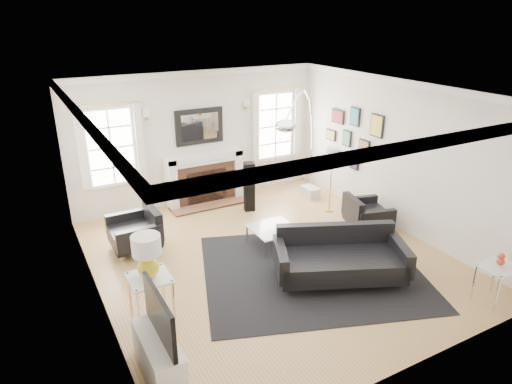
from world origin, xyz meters
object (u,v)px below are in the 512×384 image
coffee_table (273,229)px  armchair_right (365,214)px  sofa (339,258)px  armchair_left (137,232)px  arc_floor_lamp (300,148)px  fireplace (205,178)px  gourd_lamp (147,254)px

coffee_table → armchair_right: bearing=-8.8°
sofa → armchair_left: sofa is taller
arc_floor_lamp → fireplace: bearing=134.2°
fireplace → armchair_right: size_ratio=1.74×
fireplace → arc_floor_lamp: arc_floor_lamp is taller
armchair_right → fireplace: bearing=128.3°
sofa → gourd_lamp: (-2.83, 0.47, 0.60)m
armchair_right → arc_floor_lamp: (-0.71, 1.23, 1.10)m
armchair_left → coffee_table: armchair_left is taller
armchair_right → gourd_lamp: size_ratio=1.59×
arc_floor_lamp → armchair_left: bearing=178.9°
coffee_table → arc_floor_lamp: bearing=39.3°
arc_floor_lamp → coffee_table: bearing=-140.7°
armchair_left → armchair_right: bearing=-17.9°
fireplace → armchair_left: size_ratio=1.88×
armchair_left → arc_floor_lamp: bearing=-1.1°
fireplace → coffee_table: size_ratio=2.21×
armchair_left → coffee_table: bearing=-25.2°
sofa → coffee_table: sofa is taller
coffee_table → fireplace: bearing=96.6°
sofa → armchair_right: size_ratio=2.24×
gourd_lamp → armchair_left: bearing=80.2°
sofa → armchair_right: (1.52, 1.13, -0.04)m
coffee_table → arc_floor_lamp: (1.16, 0.95, 1.10)m
gourd_lamp → sofa: bearing=-9.5°
armchair_left → fireplace: bearing=37.2°
fireplace → gourd_lamp: size_ratio=2.77×
armchair_left → arc_floor_lamp: (3.30, -0.07, 1.07)m
fireplace → coffee_table: fireplace is taller
sofa → arc_floor_lamp: arc_floor_lamp is taller
armchair_right → arc_floor_lamp: bearing=119.8°
coffee_table → sofa: bearing=-76.2°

